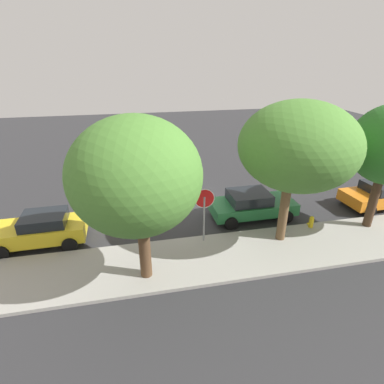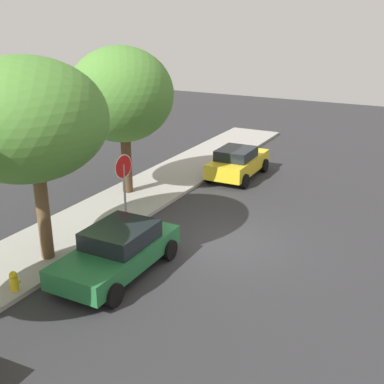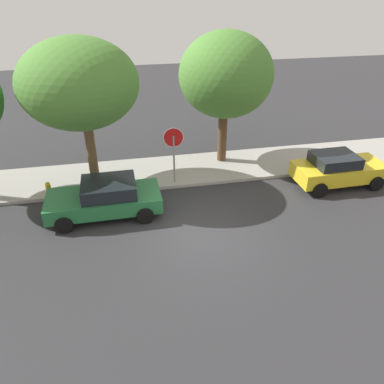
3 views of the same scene
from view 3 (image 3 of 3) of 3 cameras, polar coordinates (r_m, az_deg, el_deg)
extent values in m
plane|color=#2D2D30|center=(13.56, 1.42, -6.28)|extent=(60.00, 60.00, 0.00)
cube|color=#9E9B93|center=(17.71, -2.17, 3.32)|extent=(32.00, 3.14, 0.14)
cylinder|color=gray|center=(16.15, -2.75, 4.77)|extent=(0.08, 0.08, 2.29)
cylinder|color=white|center=(15.72, -2.85, 8.28)|extent=(0.86, 0.09, 0.86)
cylinder|color=red|center=(15.72, -2.85, 8.28)|extent=(0.80, 0.10, 0.80)
cube|color=#236B38|center=(14.66, -13.23, -1.31)|extent=(4.29, 1.90, 0.58)
cube|color=black|center=(14.38, -12.58, 0.66)|extent=(2.02, 1.65, 0.53)
cylinder|color=black|center=(14.17, -18.93, -4.77)|extent=(0.64, 0.23, 0.64)
cylinder|color=black|center=(15.74, -18.41, -0.98)|extent=(0.64, 0.23, 0.64)
cylinder|color=black|center=(14.02, -7.15, -3.58)|extent=(0.64, 0.23, 0.64)
cylinder|color=black|center=(15.60, -7.85, 0.13)|extent=(0.64, 0.23, 0.64)
cube|color=yellow|center=(17.59, 21.45, 3.01)|extent=(3.93, 1.77, 0.68)
cube|color=black|center=(17.19, 20.95, 4.62)|extent=(1.85, 1.53, 0.47)
cylinder|color=black|center=(19.07, 23.32, 3.62)|extent=(0.64, 0.23, 0.64)
cylinder|color=black|center=(17.88, 26.24, 1.19)|extent=(0.64, 0.23, 0.64)
cylinder|color=black|center=(17.71, 16.23, 2.97)|extent=(0.64, 0.23, 0.64)
cylinder|color=black|center=(16.42, 18.88, 0.29)|extent=(0.64, 0.23, 0.64)
cylinder|color=brown|center=(16.42, -14.94, 5.10)|extent=(0.39, 0.39, 2.76)
ellipsoid|color=#4C8433|center=(15.60, -16.88, 15.53)|extent=(4.66, 4.66, 3.51)
cylinder|color=#513823|center=(18.19, 4.64, 8.36)|extent=(0.43, 0.43, 2.67)
ellipsoid|color=#4C8433|center=(17.54, 5.20, 17.34)|extent=(4.24, 4.24, 3.81)
cylinder|color=gold|center=(16.62, -20.94, 0.08)|extent=(0.22, 0.22, 0.55)
sphere|color=gold|center=(16.47, -21.15, 1.09)|extent=(0.21, 0.21, 0.21)
cylinder|color=gold|center=(16.57, -20.47, 0.30)|extent=(0.08, 0.09, 0.09)
camera|label=1|loc=(25.78, -0.57, 29.20)|focal=28.00mm
camera|label=2|loc=(11.93, -77.32, 2.30)|focal=45.00mm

